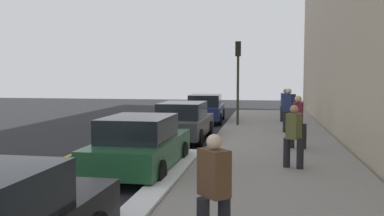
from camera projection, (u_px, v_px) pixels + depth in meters
The scene contains 14 objects.
ground_plane at pixel (186, 143), 16.34m from camera, with size 56.00×56.00×0.00m, color black.
sidewalk at pixel (274, 143), 15.78m from camera, with size 28.00×4.60×0.15m, color gray.
lane_stripe_centre at pixel (106, 140), 16.87m from camera, with size 28.00×0.14×0.01m, color gold.
snow_bank_curb at pixel (170, 177), 10.38m from camera, with size 6.66×0.56×0.22m, color white.
parked_car_green at pixel (140, 145), 11.22m from camera, with size 4.37×1.93×1.51m.
parked_car_charcoal at pixel (183, 121), 16.79m from camera, with size 4.37×1.93×1.51m.
parked_car_navy at pixel (206, 108), 23.30m from camera, with size 4.42×2.03×1.51m.
pedestrian_blue_coat at pixel (285, 104), 22.19m from camera, with size 0.54×0.50×1.71m.
pedestrian_navy_coat at pixel (289, 109), 18.24m from camera, with size 0.57×0.58×1.85m.
pedestrian_burgundy_coat at pixel (298, 120), 14.15m from camera, with size 0.52×0.57×1.74m.
pedestrian_olive_coat at pixel (294, 135), 11.16m from camera, with size 0.52×0.51×1.65m.
pedestrian_brown_coat at pixel (214, 189), 5.90m from camera, with size 0.51×0.50×1.62m.
traffic_light_pole at pixel (238, 68), 20.67m from camera, with size 0.35×0.26×4.01m.
rolling_suitcase at pixel (286, 115), 22.63m from camera, with size 0.34×0.22×0.99m.
Camera 1 is at (-15.92, -2.94, 2.58)m, focal length 40.32 mm.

